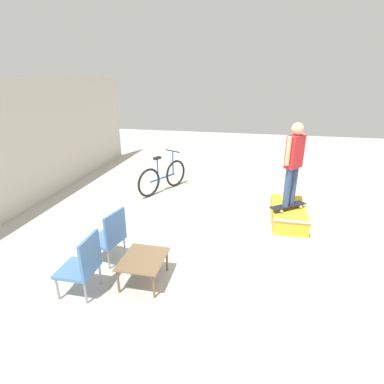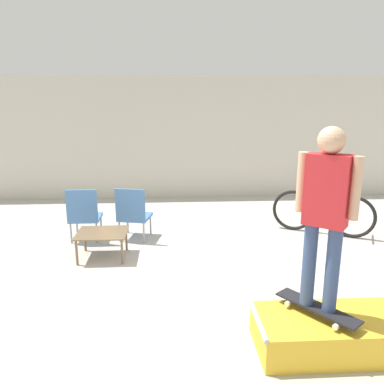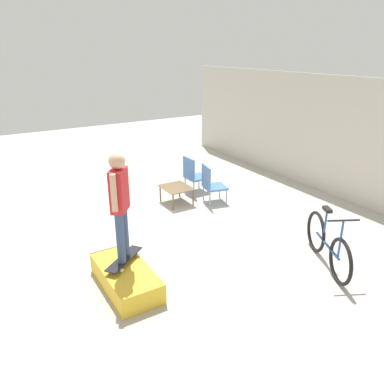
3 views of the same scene
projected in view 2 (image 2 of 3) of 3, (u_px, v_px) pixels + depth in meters
The scene contains 9 objects.
ground_plane at pixel (192, 293), 4.82m from camera, with size 24.00×24.00×0.00m, color #B7B2A8.
house_wall_back at pixel (181, 139), 9.27m from camera, with size 12.00×0.06×3.00m.
skate_ramp_box at pixel (330, 333), 3.70m from camera, with size 1.49×0.70×0.37m.
skateboard_on_ramp at pixel (317, 308), 3.68m from camera, with size 0.67×0.80×0.07m.
person_skater at pixel (326, 205), 3.43m from camera, with size 0.47×0.39×1.75m.
coffee_table at pixel (102, 235), 5.84m from camera, with size 0.77×0.65×0.42m.
patio_chair_left at pixel (84, 213), 6.51m from camera, with size 0.53×0.53×0.96m.
patio_chair_right at pixel (133, 212), 6.56m from camera, with size 0.62×0.62×0.96m.
bicycle at pixel (322, 212), 6.88m from camera, with size 1.65×0.89×1.09m.
Camera 2 is at (-0.25, -4.37, 2.40)m, focal length 35.00 mm.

